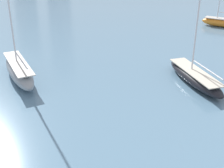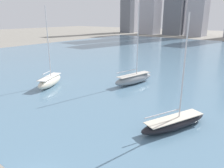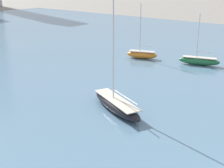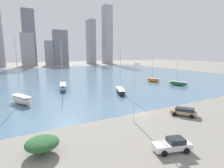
% 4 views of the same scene
% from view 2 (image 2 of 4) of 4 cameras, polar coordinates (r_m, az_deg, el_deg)
% --- Properties ---
extents(harbor_water, '(180.00, 140.00, 0.00)m').
position_cam_2_polar(harbor_water, '(80.48, 26.43, 5.25)').
color(harbor_water, slate).
rests_on(harbor_water, ground_plane).
extents(sailboat_cream, '(5.68, 8.75, 16.25)m').
position_cam_2_polar(sailboat_cream, '(47.74, -15.93, 0.76)').
color(sailboat_cream, beige).
rests_on(sailboat_cream, harbor_water).
extents(sailboat_black, '(6.46, 10.81, 14.64)m').
position_cam_2_polar(sailboat_black, '(30.30, 15.96, -9.55)').
color(sailboat_black, black).
rests_on(sailboat_black, harbor_water).
extents(sailboat_gray, '(4.56, 10.90, 16.79)m').
position_cam_2_polar(sailboat_gray, '(48.00, 5.75, 1.41)').
color(sailboat_gray, gray).
rests_on(sailboat_gray, harbor_water).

